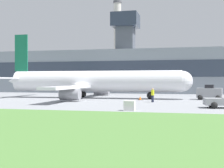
# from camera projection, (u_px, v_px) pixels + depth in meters

# --- Properties ---
(ground_plane) EXTENTS (400.00, 400.00, 0.00)m
(ground_plane) POSITION_uv_depth(u_px,v_px,m) (78.00, 99.00, 48.18)
(ground_plane) COLOR gray
(terminal_building) EXTENTS (76.59, 11.38, 18.39)m
(terminal_building) POSITION_uv_depth(u_px,v_px,m) (116.00, 71.00, 73.37)
(terminal_building) COLOR gray
(terminal_building) RESTS_ON ground_plane
(smokestack_left) EXTENTS (2.79, 2.79, 29.03)m
(smokestack_left) POSITION_uv_depth(u_px,v_px,m) (117.00, 45.00, 102.98)
(smokestack_left) COLOR beige
(smokestack_left) RESTS_ON ground_plane
(airplane) EXTENTS (30.85, 29.93, 10.63)m
(airplane) POSITION_uv_depth(u_px,v_px,m) (92.00, 82.00, 50.14)
(airplane) COLOR silver
(airplane) RESTS_ON ground_plane
(pushback_tug) EXTENTS (3.81, 2.79, 2.24)m
(pushback_tug) POSITION_uv_depth(u_px,v_px,m) (209.00, 93.00, 46.12)
(pushback_tug) COLOR gray
(pushback_tug) RESTS_ON ground_plane
(ground_crew_person) EXTENTS (0.54, 0.54, 1.87)m
(ground_crew_person) POSITION_uv_depth(u_px,v_px,m) (153.00, 95.00, 40.99)
(ground_crew_person) COLOR #23283D
(ground_crew_person) RESTS_ON ground_plane
(traffic_cone_near_nose) EXTENTS (0.66, 0.66, 0.55)m
(traffic_cone_near_nose) POSITION_uv_depth(u_px,v_px,m) (140.00, 98.00, 45.62)
(traffic_cone_near_nose) COLOR black
(traffic_cone_near_nose) RESTS_ON ground_plane
(utility_cabinet) EXTENTS (1.03, 0.79, 0.94)m
(utility_cabinet) POSITION_uv_depth(u_px,v_px,m) (129.00, 106.00, 29.86)
(utility_cabinet) COLOR silver
(utility_cabinet) RESTS_ON ground_plane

